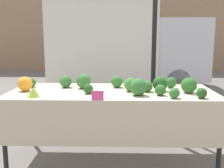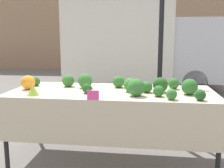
# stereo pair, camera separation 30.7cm
# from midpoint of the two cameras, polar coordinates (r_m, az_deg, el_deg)

# --- Properties ---
(ground_plane) EXTENTS (40.00, 40.00, 0.00)m
(ground_plane) POSITION_cam_midpoint_polar(r_m,az_deg,el_deg) (3.35, -2.72, -15.67)
(ground_plane) COLOR slate
(building_facade) EXTENTS (16.00, 0.60, 4.55)m
(building_facade) POSITION_cam_midpoint_polar(r_m,az_deg,el_deg) (11.93, 0.43, 14.07)
(building_facade) COLOR #9E7A5B
(building_facade) RESTS_ON ground_plane
(tent_pole) EXTENTS (0.07, 0.07, 2.59)m
(tent_pole) POSITION_cam_midpoint_polar(r_m,az_deg,el_deg) (3.92, 6.90, 7.69)
(tent_pole) COLOR black
(tent_pole) RESTS_ON ground_plane
(parked_truck) EXTENTS (4.30, 2.24, 2.59)m
(parked_truck) POSITION_cam_midpoint_polar(r_m,az_deg,el_deg) (7.76, 0.92, 9.29)
(parked_truck) COLOR silver
(parked_truck) RESTS_ON ground_plane
(market_table) EXTENTS (2.38, 0.98, 0.84)m
(market_table) POSITION_cam_midpoint_polar(r_m,az_deg,el_deg) (3.03, -2.93, -3.37)
(market_table) COLOR beige
(market_table) RESTS_ON ground_plane
(orange_cauliflower) EXTENTS (0.17, 0.17, 0.17)m
(orange_cauliflower) POSITION_cam_midpoint_polar(r_m,az_deg,el_deg) (3.26, -21.00, -0.00)
(orange_cauliflower) COLOR orange
(orange_cauliflower) RESTS_ON market_table
(romanesco_head) EXTENTS (0.14, 0.14, 0.11)m
(romanesco_head) POSITION_cam_midpoint_polar(r_m,az_deg,el_deg) (2.91, -19.66, -1.69)
(romanesco_head) COLOR #93B238
(romanesco_head) RESTS_ON market_table
(broccoli_head_0) EXTENTS (0.11, 0.11, 0.11)m
(broccoli_head_0) POSITION_cam_midpoint_polar(r_m,az_deg,el_deg) (2.73, 10.31, -1.95)
(broccoli_head_0) COLOR #387533
(broccoli_head_0) RESTS_ON market_table
(broccoli_head_1) EXTENTS (0.11, 0.11, 0.11)m
(broccoli_head_1) POSITION_cam_midpoint_polar(r_m,az_deg,el_deg) (3.47, -19.60, 0.21)
(broccoli_head_1) COLOR #285B23
(broccoli_head_1) RESTS_ON market_table
(broccoli_head_2) EXTENTS (0.17, 0.17, 0.17)m
(broccoli_head_2) POSITION_cam_midpoint_polar(r_m,az_deg,el_deg) (3.07, 7.61, -0.00)
(broccoli_head_2) COLOR #23511E
(broccoli_head_2) RESTS_ON market_table
(broccoli_head_3) EXTENTS (0.15, 0.15, 0.15)m
(broccoli_head_3) POSITION_cam_midpoint_polar(r_m,az_deg,el_deg) (3.27, -1.60, 0.49)
(broccoli_head_3) COLOR #2D6628
(broccoli_head_3) RESTS_ON market_table
(broccoli_head_4) EXTENTS (0.19, 0.19, 0.19)m
(broccoli_head_4) POSITION_cam_midpoint_polar(r_m,az_deg,el_deg) (2.81, 2.68, -0.68)
(broccoli_head_4) COLOR #336B2D
(broccoli_head_4) RESTS_ON market_table
(broccoli_head_5) EXTENTS (0.11, 0.11, 0.11)m
(broccoli_head_5) POSITION_cam_midpoint_polar(r_m,az_deg,el_deg) (2.79, 16.00, -1.95)
(broccoli_head_5) COLOR #23511E
(broccoli_head_5) RESTS_ON market_table
(broccoli_head_6) EXTENTS (0.11, 0.11, 0.11)m
(broccoli_head_6) POSITION_cam_midpoint_polar(r_m,az_deg,el_deg) (2.93, -8.18, -1.12)
(broccoli_head_6) COLOR #23511E
(broccoli_head_6) RESTS_ON market_table
(broccoli_head_7) EXTENTS (0.13, 0.13, 0.13)m
(broccoli_head_7) POSITION_cam_midpoint_polar(r_m,az_deg,el_deg) (3.02, 4.77, -0.52)
(broccoli_head_7) COLOR #336B2D
(broccoli_head_7) RESTS_ON market_table
(broccoli_head_8) EXTENTS (0.13, 0.13, 0.13)m
(broccoli_head_8) POSITION_cam_midpoint_polar(r_m,az_deg,el_deg) (3.29, 10.16, 0.29)
(broccoli_head_8) COLOR #2D6628
(broccoli_head_8) RESTS_ON market_table
(broccoli_head_9) EXTENTS (0.16, 0.16, 0.16)m
(broccoli_head_9) POSITION_cam_midpoint_polar(r_m,az_deg,el_deg) (3.03, 1.25, -0.14)
(broccoli_head_9) COLOR #387533
(broccoli_head_9) RESTS_ON market_table
(broccoli_head_10) EXTENTS (0.18, 0.18, 0.18)m
(broccoli_head_10) POSITION_cam_midpoint_polar(r_m,az_deg,el_deg) (3.24, -8.91, 0.58)
(broccoli_head_10) COLOR #336B2D
(broccoli_head_10) RESTS_ON market_table
(broccoli_head_11) EXTENTS (0.18, 0.18, 0.18)m
(broccoli_head_11) POSITION_cam_midpoint_polar(r_m,az_deg,el_deg) (3.02, 13.64, -0.31)
(broccoli_head_11) COLOR #2D6628
(broccoli_head_11) RESTS_ON market_table
(broccoli_head_12) EXTENTS (0.15, 0.15, 0.15)m
(broccoli_head_12) POSITION_cam_midpoint_polar(r_m,az_deg,el_deg) (3.34, -12.67, 0.51)
(broccoli_head_12) COLOR #336B2D
(broccoli_head_12) RESTS_ON market_table
(broccoli_head_13) EXTENTS (0.12, 0.12, 0.12)m
(broccoli_head_13) POSITION_cam_midpoint_polar(r_m,az_deg,el_deg) (2.84, 7.47, -1.34)
(broccoli_head_13) COLOR #2D6628
(broccoli_head_13) RESTS_ON market_table
(price_sign) EXTENTS (0.12, 0.01, 0.10)m
(price_sign) POSITION_cam_midpoint_polar(r_m,az_deg,el_deg) (2.62, -6.52, -2.54)
(price_sign) COLOR #EF4793
(price_sign) RESTS_ON market_table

